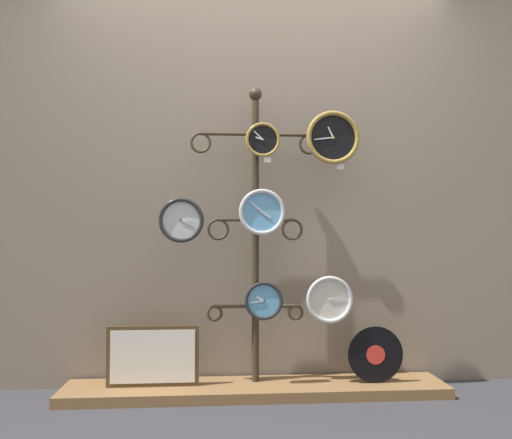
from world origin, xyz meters
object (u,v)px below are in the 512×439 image
Objects in this scene: display_stand at (255,284)px; clock_bottom_right at (329,300)px; clock_middle_left at (181,220)px; clock_middle_center at (262,212)px; picture_frame at (153,356)px; clock_bottom_center at (264,301)px; clock_top_center at (263,140)px; clock_top_right at (333,138)px; vinyl_record at (376,355)px.

clock_bottom_right is at bearing -14.60° from display_stand.
clock_middle_left is 0.46m from clock_middle_center.
display_stand reaches higher than picture_frame.
clock_bottom_center is at bearing 37.31° from clock_middle_center.
clock_top_center reaches higher than clock_bottom_right.
display_stand is at bearing 104.64° from clock_middle_center.
display_stand is 0.85m from clock_top_center.
clock_top_right reaches higher than vinyl_record.
clock_bottom_center is at bearing -79.00° from clock_top_center.
picture_frame is at bearing 178.06° from clock_top_center.
clock_bottom_right is (0.39, 0.00, -0.50)m from clock_middle_center.
clock_middle_center is 0.51× the size of picture_frame.
clock_bottom_center is (-0.41, 0.00, -0.94)m from clock_top_right.
clock_top_center is at bearing 75.27° from clock_middle_center.
clock_middle_left is 0.79× the size of vinyl_record.
vinyl_record is at bearing -0.68° from clock_top_center.
picture_frame is at bearing 178.71° from vinyl_record.
clock_middle_left is (-0.47, -0.00, -0.47)m from clock_top_center.
picture_frame is (-0.59, -0.07, -0.40)m from display_stand.
display_stand is 0.58m from clock_middle_left.
clock_top_center is 0.93m from clock_bottom_center.
clock_top_right is at bearing -0.52° from clock_bottom_center.
picture_frame is at bearing -173.64° from display_stand.
clock_middle_left is at bearing -8.04° from picture_frame.
clock_bottom_right is (0.85, -0.02, -0.46)m from clock_middle_left.
clock_top_center is 0.41m from clock_top_right.
display_stand is at bearing 6.36° from picture_frame.
picture_frame is (-0.63, 0.04, -0.31)m from clock_bottom_center.
display_stand is 0.97m from clock_top_right.
clock_middle_center is at bearing -142.69° from clock_bottom_center.
clock_middle_left reaches higher than picture_frame.
clock_middle_center is (-0.42, -0.00, -0.44)m from clock_top_right.
clock_middle_center reaches higher than vinyl_record.
clock_middle_center is 0.82× the size of vinyl_record.
clock_bottom_center is at bearing -3.60° from picture_frame.
display_stand is 0.44m from clock_middle_center.
clock_middle_center is 1.03m from picture_frame.
clock_top_center is 0.66m from clock_middle_left.
clock_top_center is at bearing -1.94° from picture_frame.
clock_top_right reaches higher than clock_bottom_right.
clock_bottom_right is (0.38, -0.02, -0.93)m from clock_top_center.
picture_frame is (-1.04, 0.04, -1.26)m from clock_top_right.
picture_frame is (-1.28, 0.03, 0.01)m from vinyl_record.
clock_middle_center is at bearing -178.40° from vinyl_record.
display_stand reaches higher than clock_middle_left.
display_stand reaches higher than clock_bottom_right.
display_stand is 8.92× the size of clock_top_center.
clock_middle_center is (0.03, -0.11, 0.42)m from display_stand.
clock_middle_center is 1.06m from vinyl_record.
clock_top_right is 0.60m from clock_middle_center.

